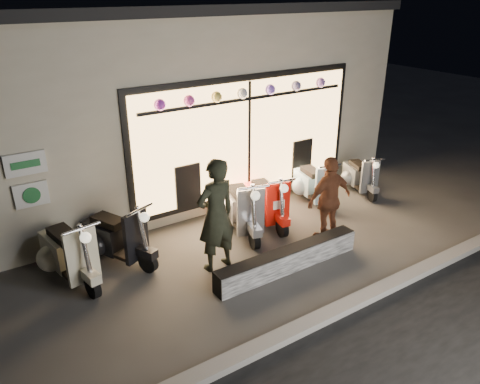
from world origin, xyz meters
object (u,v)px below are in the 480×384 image
at_px(scooter_silver, 241,207).
at_px(scooter_red, 265,200).
at_px(woman, 329,199).
at_px(graffiti_barrier, 288,260).
at_px(man, 216,215).

distance_m(scooter_silver, scooter_red, 0.63).
distance_m(scooter_silver, woman, 1.76).
height_order(graffiti_barrier, woman, woman).
height_order(scooter_silver, woman, woman).
height_order(graffiti_barrier, man, man).
distance_m(graffiti_barrier, woman, 1.52).
relative_size(man, woman, 1.19).
relative_size(graffiti_barrier, scooter_red, 1.82).
relative_size(graffiti_barrier, woman, 1.69).
bearing_deg(graffiti_barrier, woman, 18.45).
bearing_deg(scooter_silver, scooter_red, 20.57).
bearing_deg(graffiti_barrier, man, 142.42).
xyz_separation_m(graffiti_barrier, man, (-0.98, 0.75, 0.80)).
xyz_separation_m(graffiti_barrier, scooter_red, (0.80, 1.78, 0.25)).
xyz_separation_m(graffiti_barrier, woman, (1.30, 0.44, 0.64)).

